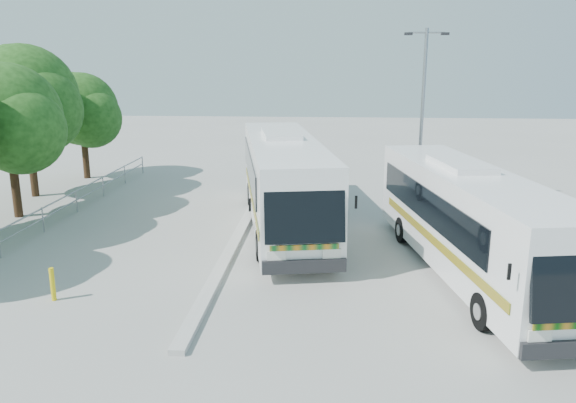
# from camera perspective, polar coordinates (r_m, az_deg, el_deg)

# --- Properties ---
(ground) EXTENTS (100.00, 100.00, 0.00)m
(ground) POSITION_cam_1_polar(r_m,az_deg,el_deg) (18.50, 0.59, -6.53)
(ground) COLOR #9D9D98
(ground) RESTS_ON ground
(kerb_divider) EXTENTS (0.40, 16.00, 0.15)m
(kerb_divider) POSITION_cam_1_polar(r_m,az_deg,el_deg) (20.61, -5.47, -4.19)
(kerb_divider) COLOR #B2B2AD
(kerb_divider) RESTS_ON ground
(railing) EXTENTS (0.06, 22.00, 1.00)m
(railing) POSITION_cam_1_polar(r_m,az_deg,el_deg) (24.67, -22.63, -0.55)
(railing) COLOR gray
(railing) RESTS_ON ground
(tree_far_c) EXTENTS (4.97, 4.69, 6.49)m
(tree_far_c) POSITION_cam_1_polar(r_m,az_deg,el_deg) (26.07, -26.50, 7.67)
(tree_far_c) COLOR #382314
(tree_far_c) RESTS_ON ground
(tree_far_d) EXTENTS (5.62, 5.30, 7.33)m
(tree_far_d) POSITION_cam_1_polar(r_m,az_deg,el_deg) (29.83, -25.03, 9.54)
(tree_far_d) COLOR #382314
(tree_far_d) RESTS_ON ground
(tree_far_e) EXTENTS (4.54, 4.28, 5.92)m
(tree_far_e) POSITION_cam_1_polar(r_m,az_deg,el_deg) (33.61, -20.14, 8.77)
(tree_far_e) COLOR #382314
(tree_far_e) RESTS_ON ground
(coach_main) EXTENTS (4.76, 12.92, 3.52)m
(coach_main) POSITION_cam_1_polar(r_m,az_deg,el_deg) (22.42, -0.46, 2.29)
(coach_main) COLOR white
(coach_main) RESTS_ON ground
(coach_adjacent) EXTENTS (4.22, 11.88, 3.24)m
(coach_adjacent) POSITION_cam_1_polar(r_m,az_deg,el_deg) (18.15, 17.93, -1.76)
(coach_adjacent) COLOR white
(coach_adjacent) RESTS_ON ground
(lamppost) EXTENTS (1.93, 0.26, 7.90)m
(lamppost) POSITION_cam_1_polar(r_m,az_deg,el_deg) (26.11, 13.48, 8.98)
(lamppost) COLOR #95979D
(lamppost) RESTS_ON ground
(bollard) EXTENTS (0.17, 0.17, 0.96)m
(bollard) POSITION_cam_1_polar(r_m,az_deg,el_deg) (17.09, -22.80, -7.76)
(bollard) COLOR #DBBD0C
(bollard) RESTS_ON ground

